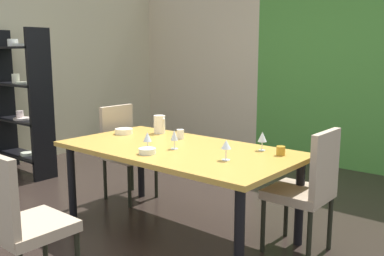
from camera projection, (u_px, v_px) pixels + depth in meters
The scene contains 16 objects.
ground_plane at pixel (166, 222), 3.95m from camera, with size 6.28×5.86×0.02m, color black.
back_panel_interior at pixel (198, 59), 7.11m from camera, with size 2.37×0.10×2.83m, color beige.
dining_table at pixel (178, 156), 3.61m from camera, with size 2.03×1.07×0.75m.
chair_right_far at pixel (308, 185), 3.22m from camera, with size 0.44×0.44×0.98m.
chair_head_near at pixel (19, 219), 2.58m from camera, with size 0.44×0.44×0.97m.
chair_left_far at pixel (125, 147), 4.52m from camera, with size 0.45×0.44×0.98m.
display_shelf at pixel (21, 102), 5.38m from camera, with size 0.98×0.30×1.82m.
wine_glass_near_window at pixel (147, 137), 3.50m from camera, with size 0.07×0.07×0.15m.
wine_glass_rear at pixel (174, 136), 3.52m from camera, with size 0.06×0.06×0.16m.
wine_glass_near_shelf at pixel (226, 145), 3.15m from camera, with size 0.08×0.08×0.15m.
wine_glass_west at pixel (262, 137), 3.46m from camera, with size 0.07×0.07×0.16m.
serving_bowl_right at pixel (124, 131), 4.18m from camera, with size 0.17×0.17×0.05m, color white.
serving_bowl_south at pixel (147, 151), 3.36m from camera, with size 0.14×0.14×0.05m, color white.
cup_center at pixel (281, 151), 3.32m from camera, with size 0.07×0.07×0.07m, color #B48325.
cup_front at pixel (180, 134), 3.94m from camera, with size 0.07×0.07×0.09m, color white.
pitcher_corner at pixel (160, 124), 4.20m from camera, with size 0.13×0.11×0.18m.
Camera 1 is at (2.57, -2.72, 1.54)m, focal length 40.00 mm.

